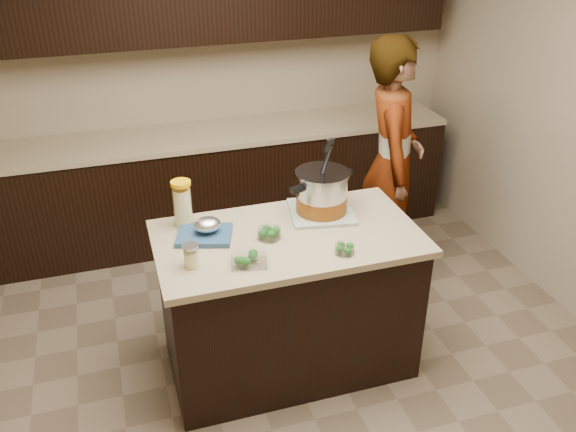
# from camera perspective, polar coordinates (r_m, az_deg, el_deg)

# --- Properties ---
(ground_plane) EXTENTS (4.00, 4.00, 0.00)m
(ground_plane) POSITION_cam_1_polar(r_m,az_deg,el_deg) (3.88, 0.00, -13.33)
(ground_plane) COLOR brown
(ground_plane) RESTS_ON ground
(room_shell) EXTENTS (4.04, 4.04, 2.72)m
(room_shell) POSITION_cam_1_polar(r_m,az_deg,el_deg) (3.02, 0.00, 11.65)
(room_shell) COLOR tan
(room_shell) RESTS_ON ground
(back_cabinets) EXTENTS (3.60, 0.63, 2.33)m
(back_cabinets) POSITION_cam_1_polar(r_m,az_deg,el_deg) (4.87, -6.20, 8.56)
(back_cabinets) COLOR black
(back_cabinets) RESTS_ON ground
(island) EXTENTS (1.46, 0.81, 0.90)m
(island) POSITION_cam_1_polar(r_m,az_deg,el_deg) (3.60, 0.00, -7.96)
(island) COLOR black
(island) RESTS_ON ground
(dish_towel) EXTENTS (0.42, 0.42, 0.02)m
(dish_towel) POSITION_cam_1_polar(r_m,az_deg,el_deg) (3.57, 3.13, 0.40)
(dish_towel) COLOR #56754F
(dish_towel) RESTS_ON island
(stock_pot) EXTENTS (0.43, 0.40, 0.45)m
(stock_pot) POSITION_cam_1_polar(r_m,az_deg,el_deg) (3.52, 3.18, 2.04)
(stock_pot) COLOR #B7B7BC
(stock_pot) RESTS_ON dish_towel
(lemonade_pitcher) EXTENTS (0.14, 0.14, 0.27)m
(lemonade_pitcher) POSITION_cam_1_polar(r_m,az_deg,el_deg) (3.44, -9.83, 0.98)
(lemonade_pitcher) COLOR #DECF88
(lemonade_pitcher) RESTS_ON island
(mason_jar) EXTENTS (0.10, 0.10, 0.13)m
(mason_jar) POSITION_cam_1_polar(r_m,az_deg,el_deg) (3.09, -9.06, -3.77)
(mason_jar) COLOR #DECF88
(mason_jar) RESTS_ON island
(broccoli_tub_left) EXTENTS (0.16, 0.16, 0.06)m
(broccoli_tub_left) POSITION_cam_1_polar(r_m,az_deg,el_deg) (3.31, -1.77, -1.66)
(broccoli_tub_left) COLOR silver
(broccoli_tub_left) RESTS_ON island
(broccoli_tub_right) EXTENTS (0.12, 0.12, 0.05)m
(broccoli_tub_right) POSITION_cam_1_polar(r_m,az_deg,el_deg) (3.19, 5.32, -3.13)
(broccoli_tub_right) COLOR silver
(broccoli_tub_right) RESTS_ON island
(broccoli_tub_rect) EXTENTS (0.20, 0.16, 0.07)m
(broccoli_tub_rect) POSITION_cam_1_polar(r_m,az_deg,el_deg) (3.09, -3.69, -4.05)
(broccoli_tub_rect) COLOR silver
(broccoli_tub_rect) RESTS_ON island
(blue_tray) EXTENTS (0.35, 0.31, 0.11)m
(blue_tray) POSITION_cam_1_polar(r_m,az_deg,el_deg) (3.34, -7.70, -1.41)
(blue_tray) COLOR navy
(blue_tray) RESTS_ON island
(person) EXTENTS (0.64, 0.76, 1.78)m
(person) POSITION_cam_1_polar(r_m,az_deg,el_deg) (4.30, 9.64, 4.78)
(person) COLOR gray
(person) RESTS_ON ground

